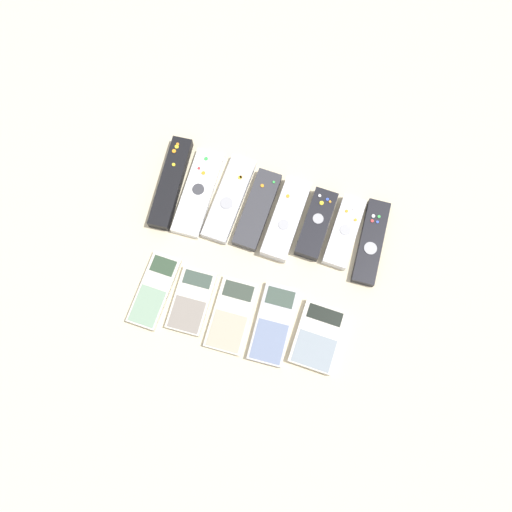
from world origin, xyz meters
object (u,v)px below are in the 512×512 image
Objects in this scene: remote_2 at (229,199)px; remote_7 at (371,242)px; remote_5 at (316,224)px; remote_4 at (286,219)px; remote_0 at (171,183)px; remote_1 at (198,193)px; calculator_1 at (192,301)px; calculator_4 at (318,337)px; calculator_3 at (274,324)px; remote_6 at (344,232)px; calculator_0 at (155,290)px; remote_3 at (257,209)px; calculator_2 at (232,315)px.

remote_2 is 1.07× the size of remote_7.
remote_5 is 0.12m from remote_7.
remote_4 is 1.19× the size of remote_5.
remote_1 is at bearing -7.54° from remote_0.
calculator_4 reaches higher than calculator_1.
remote_4 is at bearing -2.59° from remote_1.
remote_5 is at bearing 81.06° from calculator_3.
remote_5 reaches higher than remote_2.
remote_5 is (0.19, -0.00, 0.00)m from remote_2.
remote_5 is 0.97× the size of remote_6.
remote_6 is at bearing 39.75° from calculator_1.
calculator_3 is at bearing -125.30° from remote_7.
calculator_4 reaches higher than calculator_0.
calculator_4 is (0.26, -0.23, -0.00)m from remote_2.
remote_7 is (0.38, -0.00, 0.00)m from remote_1.
remote_7 is 1.15× the size of calculator_3.
remote_1 is 0.32m from remote_6.
remote_7 is 0.39m from calculator_1.
remote_7 is at bearing 54.47° from calculator_3.
remote_2 is 1.49× the size of calculator_4.
remote_1 is (0.06, -0.00, -0.00)m from remote_0.
remote_2 is 0.31m from remote_7.
remote_5 reaches higher than remote_6.
remote_5 is 0.95× the size of calculator_3.
remote_2 is at bearing 71.91° from calculator_0.
remote_1 is at bearing -176.84° from remote_5.
remote_0 is 1.07× the size of remote_1.
remote_4 is 0.22m from calculator_3.
remote_3 is 1.20× the size of calculator_2.
remote_1 is at bearing 177.97° from remote_7.
calculator_3 is 0.09m from calculator_4.
remote_6 is 1.01× the size of calculator_0.
remote_1 is 1.49× the size of calculator_1.
remote_5 is 1.15× the size of calculator_1.
remote_6 is at bearing 52.04° from calculator_2.
remote_2 reaches higher than calculator_4.
remote_3 is 1.11× the size of calculator_3.
remote_7 is at bearing 1.32° from remote_2.
remote_7 is at bearing -1.49° from remote_1.
remote_4 is 0.06m from remote_5.
remote_3 is 0.25m from remote_7.
remote_3 reaches higher than calculator_2.
calculator_4 reaches higher than calculator_2.
remote_3 is 0.98× the size of remote_4.
calculator_4 is (0.33, -0.22, 0.00)m from remote_1.
calculator_1 is (-0.26, -0.23, -0.00)m from remote_6.
calculator_4 is (0.34, 0.00, 0.00)m from calculator_0.
remote_1 is 1.10× the size of remote_3.
remote_2 is 1.08× the size of remote_4.
calculator_4 is at bearing -1.43° from calculator_3.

